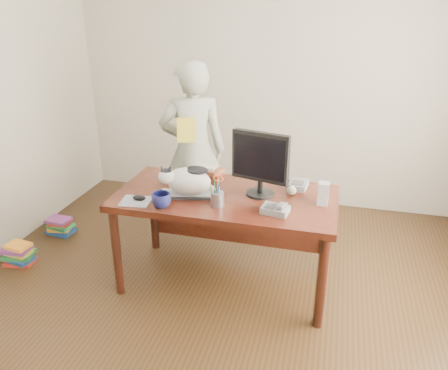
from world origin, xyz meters
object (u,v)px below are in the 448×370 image
monitor (260,161)px  pen_cup (217,197)px  baseball (292,190)px  mouse (139,198)px  keyboard (189,194)px  speaker (323,194)px  book_pile_a (19,254)px  person (193,151)px  book_pile_b (60,226)px  cat (187,180)px  coffee_mug (161,200)px  calculator (298,185)px  phone (276,209)px  book_stack (209,171)px  desk (228,209)px

monitor → pen_cup: 0.40m
monitor → baseball: size_ratio=6.85×
mouse → keyboard: bearing=21.4°
speaker → book_pile_a: size_ratio=0.59×
baseball → person: size_ratio=0.04×
speaker → mouse: bearing=-166.0°
book_pile_b → book_pile_a: bearing=-93.1°
monitor → cat: bearing=-151.1°
coffee_mug → baseball: size_ratio=1.92×
keyboard → person: size_ratio=0.28×
monitor → book_pile_a: size_ratio=1.76×
cat → calculator: 0.85m
cat → person: size_ratio=0.26×
monitor → book_pile_a: monitor is taller
keyboard → calculator: 0.83m
pen_cup → person: person is taller
keyboard → mouse: (-0.31, -0.17, 0.01)m
phone → speaker: (0.29, 0.21, 0.05)m
coffee_mug → speaker: 1.11m
baseball → pen_cup: bearing=-146.4°
keyboard → coffee_mug: bearing=-131.0°
mouse → speaker: (1.26, 0.27, 0.06)m
mouse → baseball: 1.10m
coffee_mug → person: (-0.11, 1.03, 0.01)m
mouse → person: size_ratio=0.06×
monitor → phone: 0.38m
pen_cup → book_stack: 0.56m
keyboard → book_pile_b: keyboard is taller
mouse → book_pile_b: bearing=145.7°
baseball → book_stack: book_stack is taller
person → book_pile_b: bearing=-3.4°
cat → monitor: monitor is taller
speaker → baseball: speaker is taller
coffee_mug → book_stack: coffee_mug is taller
book_pile_b → coffee_mug: bearing=-26.0°
monitor → book_stack: (-0.46, 0.28, -0.23)m
cat → speaker: size_ratio=2.60×
book_pile_a → book_pile_b: (0.03, 0.55, -0.02)m
speaker → calculator: (-0.19, 0.24, -0.05)m
mouse → coffee_mug: bearing=-24.2°
mouse → desk: bearing=22.9°
coffee_mug → baseball: 0.94m
book_pile_a → calculator: bearing=11.7°
pen_cup → baseball: pen_cup is taller
calculator → desk: bearing=-152.4°
phone → book_pile_b: bearing=175.3°
person → book_pile_a: bearing=15.9°
monitor → person: size_ratio=0.29×
book_pile_a → person: bearing=36.2°
desk → book_stack: 0.39m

